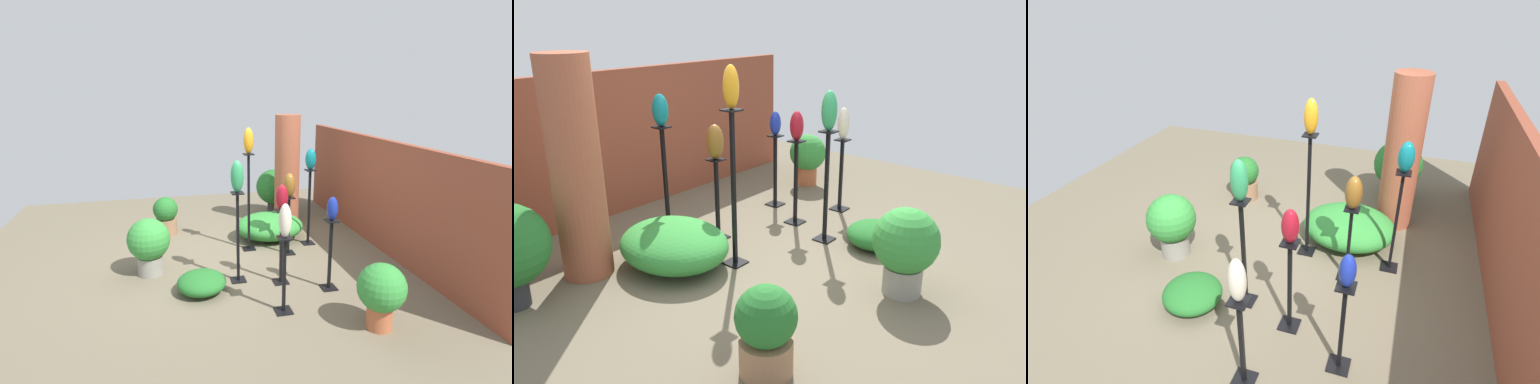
% 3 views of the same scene
% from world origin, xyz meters
% --- Properties ---
extents(ground_plane, '(8.00, 8.00, 0.00)m').
position_xyz_m(ground_plane, '(0.00, 0.00, 0.00)').
color(ground_plane, '#6B604C').
extents(brick_wall_back, '(5.60, 0.12, 1.79)m').
position_xyz_m(brick_wall_back, '(0.00, 2.50, 0.89)').
color(brick_wall_back, brown).
rests_on(brick_wall_back, ground).
extents(brick_pillar, '(0.47, 0.47, 2.11)m').
position_xyz_m(brick_pillar, '(-1.42, 1.33, 1.05)').
color(brick_pillar, '#9E5138').
rests_on(brick_pillar, ground).
extents(pedestal_cobalt, '(0.20, 0.20, 0.95)m').
position_xyz_m(pedestal_cobalt, '(1.20, 1.10, 0.43)').
color(pedestal_cobalt, black).
rests_on(pedestal_cobalt, ground).
extents(pedestal_bronze, '(0.20, 0.20, 0.94)m').
position_xyz_m(pedestal_bronze, '(-0.03, 0.93, 0.42)').
color(pedestal_bronze, black).
rests_on(pedestal_bronze, ground).
extents(pedestal_ruby, '(0.20, 0.20, 1.03)m').
position_xyz_m(pedestal_ruby, '(0.89, 0.53, 0.47)').
color(pedestal_ruby, black).
rests_on(pedestal_ruby, ground).
extents(pedestal_jade, '(0.20, 0.20, 1.26)m').
position_xyz_m(pedestal_jade, '(0.70, -0.03, 0.58)').
color(pedestal_jade, black).
rests_on(pedestal_jade, ground).
extents(pedestal_ivory, '(0.20, 0.20, 0.94)m').
position_xyz_m(pedestal_ivory, '(1.61, 0.34, 0.42)').
color(pedestal_ivory, black).
rests_on(pedestal_ivory, ground).
extents(pedestal_amber, '(0.20, 0.20, 1.59)m').
position_xyz_m(pedestal_amber, '(-0.35, 0.36, 0.74)').
color(pedestal_amber, black).
rests_on(pedestal_amber, ground).
extents(pedestal_teal, '(0.20, 0.20, 1.28)m').
position_xyz_m(pedestal_teal, '(-0.36, 1.39, 0.59)').
color(pedestal_teal, black).
rests_on(pedestal_teal, ground).
extents(art_vase_cobalt, '(0.15, 0.14, 0.30)m').
position_xyz_m(art_vase_cobalt, '(1.20, 1.10, 1.10)').
color(art_vase_cobalt, '#192D9E').
rests_on(art_vase_cobalt, pedestal_cobalt).
extents(art_vase_bronze, '(0.19, 0.18, 0.38)m').
position_xyz_m(art_vase_bronze, '(-0.03, 0.93, 1.13)').
color(art_vase_bronze, brown).
rests_on(art_vase_bronze, pedestal_bronze).
extents(art_vase_ruby, '(0.15, 0.16, 0.34)m').
position_xyz_m(art_vase_ruby, '(0.89, 0.53, 1.20)').
color(art_vase_ruby, maroon).
rests_on(art_vase_ruby, pedestal_ruby).
extents(art_vase_jade, '(0.16, 0.17, 0.42)m').
position_xyz_m(art_vase_jade, '(0.70, -0.03, 1.47)').
color(art_vase_jade, '#2D9356').
rests_on(art_vase_jade, pedestal_jade).
extents(art_vase_ivory, '(0.14, 0.15, 0.40)m').
position_xyz_m(art_vase_ivory, '(1.61, 0.34, 1.14)').
color(art_vase_ivory, beige).
rests_on(art_vase_ivory, pedestal_ivory).
extents(art_vase_amber, '(0.15, 0.16, 0.40)m').
position_xyz_m(art_vase_amber, '(-0.35, 0.36, 1.79)').
color(art_vase_amber, orange).
rests_on(art_vase_amber, pedestal_amber).
extents(art_vase_teal, '(0.17, 0.17, 0.35)m').
position_xyz_m(art_vase_teal, '(-0.36, 1.39, 1.46)').
color(art_vase_teal, '#0F727A').
rests_on(art_vase_teal, pedestal_teal).
extents(potted_plant_back_center, '(0.60, 0.60, 0.82)m').
position_xyz_m(potted_plant_back_center, '(0.21, -1.20, 0.47)').
color(potted_plant_back_center, gray).
rests_on(potted_plant_back_center, ground).
extents(potted_plant_near_pillar, '(0.73, 0.73, 0.94)m').
position_xyz_m(potted_plant_near_pillar, '(-2.16, 1.29, 0.56)').
color(potted_plant_near_pillar, '#2D2D33').
rests_on(potted_plant_near_pillar, ground).
extents(potted_plant_front_left, '(0.44, 0.44, 0.69)m').
position_xyz_m(potted_plant_front_left, '(-1.41, -0.95, 0.36)').
color(potted_plant_front_left, '#936B4C').
rests_on(potted_plant_front_left, ground).
extents(foliage_bed_east, '(1.00, 1.19, 0.44)m').
position_xyz_m(foliage_bed_east, '(-0.76, 0.82, 0.22)').
color(foliage_bed_east, '#338C38').
rests_on(foliage_bed_east, ground).
extents(foliage_bed_west, '(0.63, 0.64, 0.27)m').
position_xyz_m(foliage_bed_west, '(0.92, -0.55, 0.14)').
color(foliage_bed_west, '#236B28').
rests_on(foliage_bed_west, ground).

